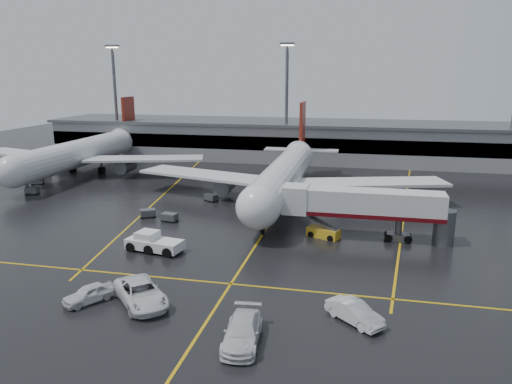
# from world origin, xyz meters

# --- Properties ---
(ground) EXTENTS (220.00, 220.00, 0.00)m
(ground) POSITION_xyz_m (0.00, 0.00, 0.00)
(ground) COLOR black
(ground) RESTS_ON ground
(apron_line_centre) EXTENTS (0.25, 90.00, 0.02)m
(apron_line_centre) POSITION_xyz_m (0.00, 0.00, 0.01)
(apron_line_centre) COLOR gold
(apron_line_centre) RESTS_ON ground
(apron_line_stop) EXTENTS (60.00, 0.25, 0.02)m
(apron_line_stop) POSITION_xyz_m (0.00, -22.00, 0.01)
(apron_line_stop) COLOR gold
(apron_line_stop) RESTS_ON ground
(apron_line_left) EXTENTS (9.99, 69.35, 0.02)m
(apron_line_left) POSITION_xyz_m (-20.00, 10.00, 0.01)
(apron_line_left) COLOR gold
(apron_line_left) RESTS_ON ground
(apron_line_right) EXTENTS (7.57, 69.64, 0.02)m
(apron_line_right) POSITION_xyz_m (18.00, 10.00, 0.01)
(apron_line_right) COLOR gold
(apron_line_right) RESTS_ON ground
(terminal) EXTENTS (122.00, 19.00, 8.60)m
(terminal) POSITION_xyz_m (0.00, 47.93, 4.32)
(terminal) COLOR gray
(terminal) RESTS_ON ground
(light_mast_left) EXTENTS (3.00, 1.20, 25.45)m
(light_mast_left) POSITION_xyz_m (-45.00, 42.00, 14.47)
(light_mast_left) COLOR #595B60
(light_mast_left) RESTS_ON ground
(light_mast_mid) EXTENTS (3.00, 1.20, 25.45)m
(light_mast_mid) POSITION_xyz_m (-5.00, 42.00, 14.47)
(light_mast_mid) COLOR #595B60
(light_mast_mid) RESTS_ON ground
(main_airliner) EXTENTS (48.80, 45.60, 14.10)m
(main_airliner) POSITION_xyz_m (0.00, 9.70, 4.21)
(main_airliner) COLOR silver
(main_airliner) RESTS_ON ground
(second_airliner) EXTENTS (48.80, 45.60, 14.10)m
(second_airliner) POSITION_xyz_m (-42.00, 21.70, 4.21)
(second_airliner) COLOR silver
(second_airliner) RESTS_ON ground
(jet_bridge) EXTENTS (19.90, 3.40, 6.05)m
(jet_bridge) POSITION_xyz_m (11.87, -6.00, 3.93)
(jet_bridge) COLOR silver
(jet_bridge) RESTS_ON ground
(pushback_tractor) EXTENTS (6.63, 3.63, 2.25)m
(pushback_tractor) POSITION_xyz_m (-10.71, -15.37, 0.90)
(pushback_tractor) COLOR white
(pushback_tractor) RESTS_ON ground
(belt_loader) EXTENTS (4.18, 2.95, 2.44)m
(belt_loader) POSITION_xyz_m (7.33, -6.68, 0.60)
(belt_loader) COLOR gold
(belt_loader) RESTS_ON ground
(service_van_a) EXTENTS (7.09, 7.30, 1.94)m
(service_van_a) POSITION_xyz_m (-6.41, -27.50, 0.97)
(service_van_a) COLOR white
(service_van_a) RESTS_ON ground
(service_van_b) EXTENTS (3.11, 6.44, 1.81)m
(service_van_b) POSITION_xyz_m (3.54, -31.65, 0.90)
(service_van_b) COLOR silver
(service_van_b) RESTS_ON ground
(service_van_c) EXTENTS (4.93, 4.64, 1.66)m
(service_van_c) POSITION_xyz_m (11.44, -26.76, 0.83)
(service_van_c) COLOR silver
(service_van_c) RESTS_ON ground
(service_van_d) EXTENTS (3.95, 4.72, 1.52)m
(service_van_d) POSITION_xyz_m (-10.93, -28.12, 0.76)
(service_van_d) COLOR silver
(service_van_d) RESTS_ON ground
(baggage_cart_a) EXTENTS (2.17, 1.58, 1.12)m
(baggage_cart_a) POSITION_xyz_m (-13.22, -4.57, 0.63)
(baggage_cart_a) COLOR #595B60
(baggage_cart_a) RESTS_ON ground
(baggage_cart_b) EXTENTS (2.38, 2.12, 1.12)m
(baggage_cart_b) POSITION_xyz_m (-16.85, -3.40, 0.63)
(baggage_cart_b) COLOR #595B60
(baggage_cart_b) RESTS_ON ground
(baggage_cart_c) EXTENTS (2.38, 2.11, 1.12)m
(baggage_cart_c) POSITION_xyz_m (-11.02, 6.80, 0.63)
(baggage_cart_c) COLOR #595B60
(baggage_cart_c) RESTS_ON ground
(baggage_cart_d) EXTENTS (2.32, 1.91, 1.12)m
(baggage_cart_d) POSITION_xyz_m (-44.67, 11.29, 0.63)
(baggage_cart_d) COLOR #595B60
(baggage_cart_d) RESTS_ON ground
(baggage_cart_e) EXTENTS (2.17, 1.58, 1.12)m
(baggage_cart_e) POSITION_xyz_m (-41.00, 4.90, 0.63)
(baggage_cart_e) COLOR #595B60
(baggage_cart_e) RESTS_ON ground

